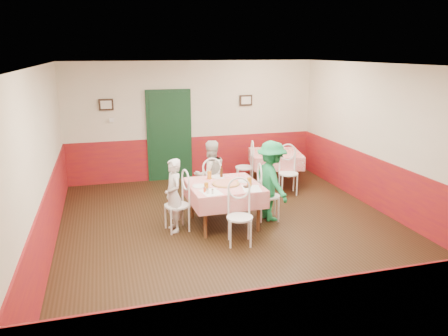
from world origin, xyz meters
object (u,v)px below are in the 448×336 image
object	(u,v)px
chair_second_a	(245,167)
second_table	(275,168)
chair_near	(240,218)
diner_far	(210,175)
pizza	(226,184)
chair_far	(211,187)
diner_right	(271,181)
chair_right	(268,196)
diner_left	(174,195)
chair_second_b	(288,174)
glass_a	(206,187)
beer_bottle	(221,172)
glass_b	(249,182)
wallet	(247,187)
glass_c	(209,175)
main_table	(224,205)
chair_left	(177,206)

from	to	relation	value
chair_second_a	second_table	bearing A→B (deg)	101.85
chair_near	diner_far	distance (m)	1.77
pizza	chair_far	bearing A→B (deg)	92.99
diner_right	chair_near	bearing A→B (deg)	127.95
chair_near	diner_right	xyz separation A→B (m)	(0.88, 0.87, 0.29)
diner_far	second_table	bearing A→B (deg)	-157.32
chair_right	diner_left	world-z (taller)	diner_left
chair_second_b	chair_right	bearing A→B (deg)	-114.91
glass_a	beer_bottle	xyz separation A→B (m)	(0.45, 0.67, 0.03)
second_table	chair_far	world-z (taller)	chair_far
beer_bottle	glass_b	bearing A→B (deg)	-62.67
glass_b	diner_far	size ratio (longest dim) A/B	0.11
beer_bottle	diner_left	bearing A→B (deg)	-156.24
chair_right	diner_right	bearing A→B (deg)	-78.60
second_table	wallet	bearing A→B (deg)	-122.25
chair_near	beer_bottle	size ratio (longest dim) A/B	4.45
chair_second_a	diner_right	bearing A→B (deg)	7.23
chair_right	glass_c	bearing A→B (deg)	81.21
chair_second_a	diner_left	xyz separation A→B (m)	(-1.96, -2.09, 0.19)
glass_b	beer_bottle	size ratio (longest dim) A/B	0.74
main_table	chair_far	world-z (taller)	chair_far
chair_left	glass_c	xyz separation A→B (m)	(0.68, 0.39, 0.38)
chair_second_a	diner_right	xyz separation A→B (m)	(-0.17, -2.04, 0.29)
wallet	diner_right	size ratio (longest dim) A/B	0.07
chair_right	main_table	bearing A→B (deg)	101.40
chair_far	glass_b	bearing A→B (deg)	117.80
wallet	diner_left	bearing A→B (deg)	166.17
pizza	glass_b	bearing A→B (deg)	-28.99
chair_second_b	pizza	size ratio (longest dim) A/B	1.92
glass_a	diner_right	world-z (taller)	diner_right
chair_near	glass_a	world-z (taller)	chair_near
diner_right	wallet	bearing A→B (deg)	111.94
chair_left	diner_right	distance (m)	1.77
main_table	chair_near	world-z (taller)	chair_near
chair_second_a	pizza	world-z (taller)	chair_second_a
glass_c	diner_right	bearing A→B (deg)	-17.72
chair_second_a	beer_bottle	world-z (taller)	beer_bottle
chair_left	pizza	distance (m)	0.93
glass_c	diner_left	distance (m)	0.85
chair_left	chair_second_b	world-z (taller)	same
chair_far	chair_second_b	size ratio (longest dim) A/B	1.00
wallet	chair_left	bearing A→B (deg)	165.60
chair_left	chair_near	distance (m)	1.20
chair_far	beer_bottle	distance (m)	0.62
diner_left	chair_right	bearing A→B (deg)	84.07
glass_c	diner_left	bearing A→B (deg)	-151.62
chair_left	glass_c	distance (m)	0.87
main_table	chair_right	world-z (taller)	chair_right
second_table	diner_right	xyz separation A→B (m)	(-0.92, -2.04, 0.36)
second_table	chair_near	bearing A→B (deg)	-121.56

